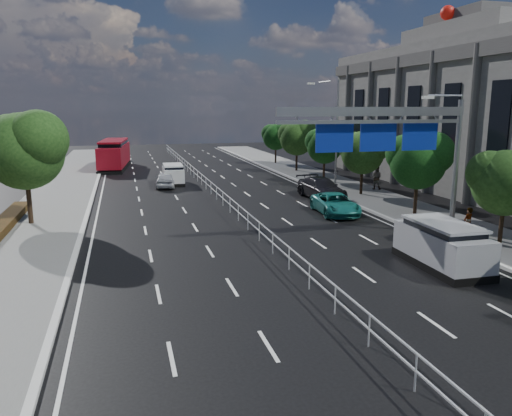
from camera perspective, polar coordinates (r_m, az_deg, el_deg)
name	(u,v)px	position (r m, az deg, el deg)	size (l,w,h in m)	color
ground	(356,335)	(16.04, 11.35, -14.02)	(160.00, 160.00, 0.00)	black
kerb_near	(40,373)	(14.77, -23.49, -16.87)	(0.25, 140.00, 0.15)	silver
median_fence	(218,194)	(36.56, -4.33, 1.56)	(0.05, 85.00, 1.02)	silver
overhead_gantry	(393,131)	(26.58, 15.37, 8.45)	(10.24, 0.38, 7.45)	gray
streetlight_far	(334,126)	(42.53, 8.87, 9.21)	(2.78, 2.40, 9.00)	gray
civic_hall	(503,113)	(46.24, 26.41, 9.66)	(14.40, 36.00, 14.35)	slate
near_tree_back	(25,147)	(31.40, -24.87, 6.39)	(4.84, 4.51, 6.69)	black
far_tree_c	(507,179)	(26.94, 26.76, 2.99)	(3.52, 3.28, 4.94)	black
far_tree_d	(419,158)	(32.84, 18.14, 5.45)	(3.85, 3.59, 5.34)	black
far_tree_e	(363,150)	(39.32, 12.17, 6.49)	(3.63, 3.38, 5.13)	black
far_tree_f	(325,144)	(46.11, 7.91, 7.27)	(3.52, 3.28, 5.02)	black
far_tree_g	(297,136)	(53.06, 4.76, 8.18)	(3.96, 3.69, 5.45)	black
far_tree_h	(276,135)	(60.19, 2.32, 8.29)	(3.41, 3.18, 4.91)	black
white_minivan	(173,174)	(45.32, -9.45, 3.81)	(1.87, 4.11, 1.76)	black
red_bus	(114,154)	(57.97, -15.89, 5.99)	(3.62, 10.89, 3.19)	black
near_car_silver	(165,180)	(43.62, -10.32, 3.22)	(1.57, 3.91, 1.33)	#B6B7BE
near_car_dark	(119,155)	(66.79, -15.38, 5.87)	(1.47, 4.22, 1.39)	black
silver_minivan	(442,245)	(23.00, 20.49, -4.00)	(2.11, 4.84, 2.00)	black
parked_car_teal	(335,204)	(32.58, 9.06, 0.46)	(2.22, 4.81, 1.34)	#186F68
parked_car_dark	(321,188)	(37.96, 7.46, 2.25)	(2.19, 5.38, 1.56)	black
pedestrian_a	(468,223)	(28.01, 23.07, -1.57)	(0.59, 0.39, 1.61)	gray
pedestrian_b	(376,178)	(42.14, 13.56, 3.41)	(0.95, 0.74, 1.95)	gray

